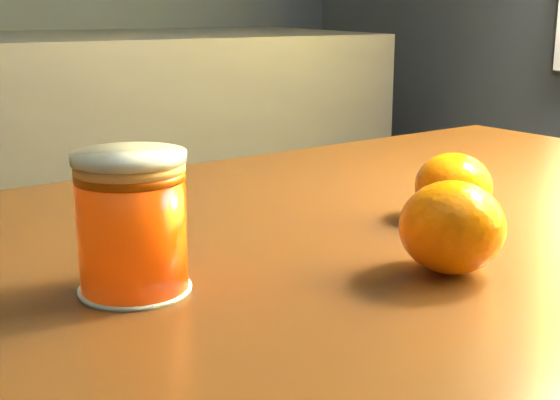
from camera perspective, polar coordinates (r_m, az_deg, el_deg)
table at (r=0.64m, az=8.45°, el=-12.15°), size 1.14×0.87×0.79m
juice_glass at (r=0.50m, az=-10.76°, el=-1.72°), size 0.07×0.07×0.09m
orange_front at (r=0.55m, az=12.47°, el=-1.95°), size 0.10×0.10×0.06m
orange_back at (r=0.68m, az=12.56°, el=0.96°), size 0.07×0.07×0.06m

